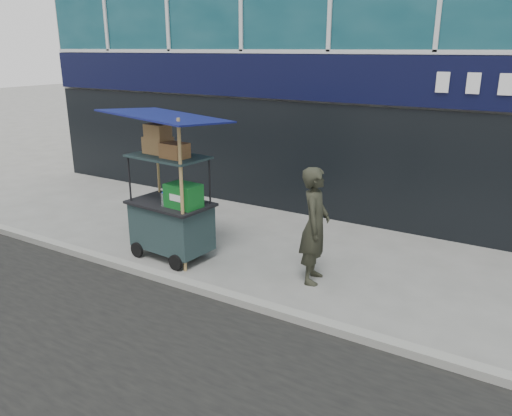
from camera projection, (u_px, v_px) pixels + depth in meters
The scene contains 4 objects.
ground at pixel (216, 289), 7.53m from camera, with size 80.00×80.00×0.00m, color slate.
curb at pixel (208, 291), 7.35m from camera, with size 80.00×0.18×0.12m, color gray.
vendor_cart at pixel (171, 208), 8.45m from camera, with size 1.97×1.47×2.54m.
vendor_man at pixel (315, 226), 7.54m from camera, with size 0.66×0.43×1.81m, color #28291E.
Camera 1 is at (4.03, -5.50, 3.47)m, focal length 35.00 mm.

